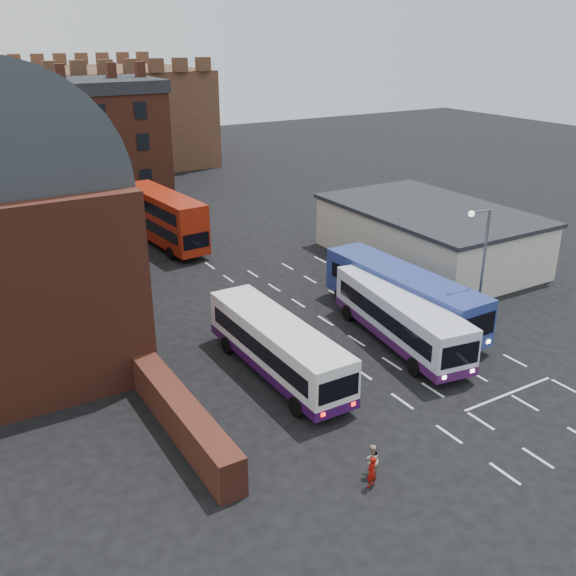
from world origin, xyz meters
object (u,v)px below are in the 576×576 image
bus_blue (402,292)px  street_lamp (480,261)px  bus_red_double (164,218)px  pedestrian_beige (372,460)px  bus_white_inbound (400,315)px  pedestrian_red (371,472)px  bus_white_outbound (277,344)px

bus_blue → street_lamp: size_ratio=1.57×
bus_red_double → pedestrian_beige: bus_red_double is taller
bus_blue → bus_red_double: 22.85m
bus_red_double → street_lamp: 27.16m
bus_white_inbound → pedestrian_red: (-9.09, -9.12, -1.07)m
bus_white_inbound → pedestrian_beige: size_ratio=7.96×
bus_white_inbound → bus_blue: 3.01m
bus_blue → pedestrian_red: size_ratio=8.65×
street_lamp → pedestrian_beige: (-13.06, -7.14, -3.94)m
street_lamp → pedestrian_red: (-13.51, -7.71, -3.95)m
bus_red_double → pedestrian_red: 33.39m
bus_blue → street_lamp: street_lamp is taller
pedestrian_red → bus_white_outbound: bearing=-110.7°
bus_white_outbound → pedestrian_red: bus_white_outbound is taller
bus_blue → pedestrian_red: bus_blue is taller
bus_red_double → pedestrian_red: (-4.14, -33.09, -1.64)m
bus_white_outbound → street_lamp: street_lamp is taller
bus_blue → pedestrian_beige: bearing=43.9°
bus_white_inbound → bus_red_double: size_ratio=1.00×
street_lamp → bus_white_inbound: bearing=162.2°
bus_red_double → street_lamp: size_ratio=1.45×
bus_blue → bus_red_double: bus_red_double is taller
bus_white_outbound → bus_blue: size_ratio=0.90×
bus_red_double → street_lamp: street_lamp is taller
bus_red_double → pedestrian_red: size_ratio=8.00×
bus_white_inbound → pedestrian_red: bus_white_inbound is taller
bus_white_outbound → bus_white_inbound: 7.78m
bus_white_inbound → bus_blue: (2.03, 2.21, 0.17)m
bus_white_outbound → pedestrian_beige: bearing=-95.6°
bus_red_double → bus_blue: bearing=103.1°
bus_white_inbound → street_lamp: bearing=170.4°
bus_blue → street_lamp: (2.39, -3.63, 2.71)m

